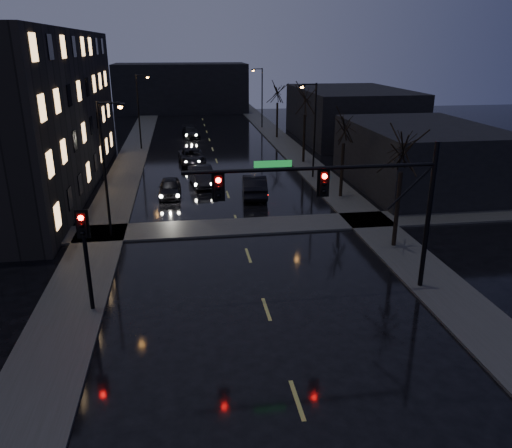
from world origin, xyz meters
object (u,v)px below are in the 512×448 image
object	(u,v)px
oncoming_car_a	(170,187)
oncoming_car_c	(192,156)
oncoming_car_b	(202,176)
oncoming_car_d	(191,132)
lead_car	(254,185)

from	to	relation	value
oncoming_car_a	oncoming_car_c	bearing A→B (deg)	81.13
oncoming_car_b	oncoming_car_d	world-z (taller)	oncoming_car_b
oncoming_car_a	lead_car	size ratio (longest dim) A/B	0.80
oncoming_car_d	oncoming_car_a	bearing A→B (deg)	-101.72
oncoming_car_a	oncoming_car_c	size ratio (longest dim) A/B	0.79
oncoming_car_a	oncoming_car_b	bearing A→B (deg)	49.32
oncoming_car_a	oncoming_car_b	xyz separation A→B (m)	(2.58, 2.88, 0.10)
oncoming_car_a	oncoming_car_b	world-z (taller)	oncoming_car_b
oncoming_car_a	lead_car	distance (m)	6.43
lead_car	oncoming_car_b	bearing A→B (deg)	-39.67
oncoming_car_b	oncoming_car_a	bearing A→B (deg)	-139.49
oncoming_car_a	oncoming_car_b	distance (m)	3.87
oncoming_car_b	oncoming_car_c	size ratio (longest dim) A/B	0.94
lead_car	oncoming_car_c	bearing A→B (deg)	-64.35
oncoming_car_c	oncoming_car_d	xyz separation A→B (m)	(0.25, 14.85, -0.05)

